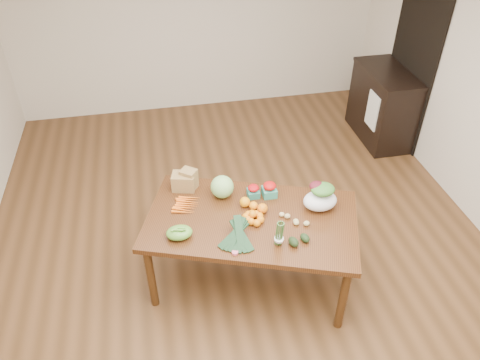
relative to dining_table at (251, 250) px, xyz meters
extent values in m
plane|color=brown|center=(-0.01, 0.44, -0.38)|extent=(6.00, 6.00, 0.00)
cube|color=beige|center=(-0.01, 3.44, 0.98)|extent=(5.00, 0.02, 2.70)
cube|color=#4A2911|center=(0.00, 0.00, 0.00)|extent=(1.98, 1.51, 0.75)
cube|color=black|center=(2.47, 2.04, 0.68)|extent=(0.02, 1.00, 2.10)
cube|color=black|center=(2.21, 2.08, 0.10)|extent=(0.52, 1.02, 0.94)
cube|color=white|center=(1.95, 1.84, 0.18)|extent=(0.02, 0.28, 0.45)
sphere|color=#9ACC76|center=(-0.19, 0.34, 0.48)|extent=(0.20, 0.20, 0.20)
sphere|color=orange|center=(-0.02, 0.17, 0.42)|extent=(0.09, 0.09, 0.09)
sphere|color=#FFA70F|center=(0.04, 0.11, 0.41)|extent=(0.07, 0.07, 0.07)
sphere|color=orange|center=(0.11, 0.06, 0.42)|extent=(0.09, 0.09, 0.09)
ellipsoid|color=#67A036|center=(-0.61, -0.10, 0.42)|extent=(0.21, 0.16, 0.10)
ellipsoid|color=#D8C47C|center=(0.26, -0.02, 0.39)|extent=(0.05, 0.04, 0.04)
ellipsoid|color=#D0C178|center=(0.35, -0.15, 0.40)|extent=(0.05, 0.04, 0.04)
ellipsoid|color=tan|center=(0.35, -0.12, 0.39)|extent=(0.05, 0.04, 0.04)
ellipsoid|color=tan|center=(0.30, -0.05, 0.40)|extent=(0.05, 0.05, 0.04)
ellipsoid|color=#D3C779|center=(0.43, -0.17, 0.40)|extent=(0.05, 0.05, 0.04)
ellipsoid|color=black|center=(0.26, -0.37, 0.41)|extent=(0.10, 0.12, 0.07)
ellipsoid|color=black|center=(0.36, -0.34, 0.41)|extent=(0.09, 0.11, 0.06)
camera|label=1|loc=(-0.67, -2.83, 3.03)|focal=35.00mm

